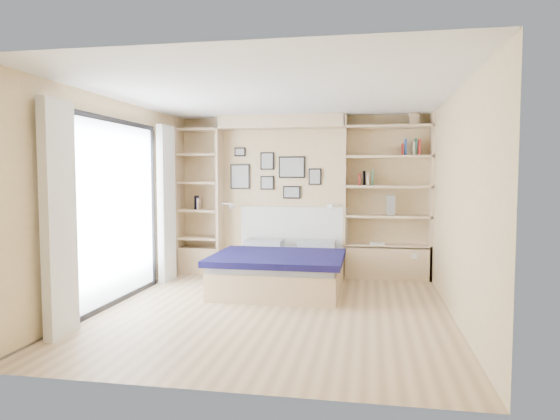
# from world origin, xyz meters

# --- Properties ---
(ground) EXTENTS (4.50, 4.50, 0.00)m
(ground) POSITION_xyz_m (0.00, 0.00, 0.00)
(ground) COLOR tan
(ground) RESTS_ON ground
(room_shell) EXTENTS (4.50, 4.50, 4.50)m
(room_shell) POSITION_xyz_m (-0.39, 1.52, 1.08)
(room_shell) COLOR #DCBB84
(room_shell) RESTS_ON ground
(bed) EXTENTS (1.73, 2.12, 1.07)m
(bed) POSITION_xyz_m (-0.12, 1.19, 0.28)
(bed) COLOR beige
(bed) RESTS_ON ground
(photo_gallery) EXTENTS (1.48, 0.02, 0.82)m
(photo_gallery) POSITION_xyz_m (-0.45, 2.22, 1.60)
(photo_gallery) COLOR black
(photo_gallery) RESTS_ON ground
(reading_lamps) EXTENTS (1.92, 0.12, 0.15)m
(reading_lamps) POSITION_xyz_m (-0.30, 2.00, 1.10)
(reading_lamps) COLOR silver
(reading_lamps) RESTS_ON ground
(shelf_decor) EXTENTS (3.52, 0.23, 2.03)m
(shelf_decor) POSITION_xyz_m (1.10, 2.07, 1.68)
(shelf_decor) COLOR #A51E1E
(shelf_decor) RESTS_ON ground
(deck) EXTENTS (3.20, 4.00, 0.05)m
(deck) POSITION_xyz_m (-3.60, 0.00, 0.00)
(deck) COLOR brown
(deck) RESTS_ON ground
(deck_chair) EXTENTS (0.50, 0.79, 0.77)m
(deck_chair) POSITION_xyz_m (-3.01, 0.59, 0.37)
(deck_chair) COLOR tan
(deck_chair) RESTS_ON ground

